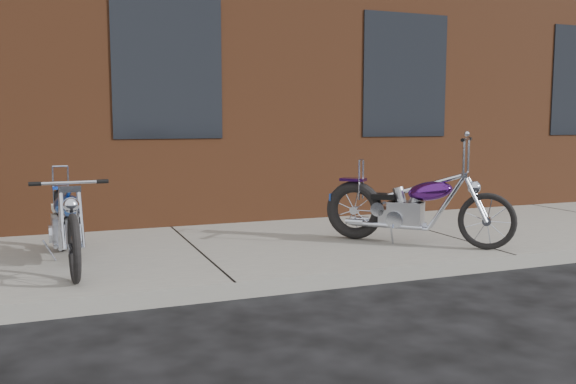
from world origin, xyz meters
name	(u,v)px	position (x,y,z in m)	size (l,w,h in m)	color
ground	(236,300)	(0.00, 0.00, 0.00)	(120.00, 120.00, 0.00)	black
sidewalk	(197,256)	(0.00, 1.50, 0.07)	(22.00, 3.00, 0.15)	gray
chopper_purple	(413,210)	(2.33, 0.91, 0.53)	(1.57, 1.59, 1.20)	black
chopper_blue	(67,225)	(-1.31, 1.25, 0.53)	(0.51, 2.09, 0.91)	black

